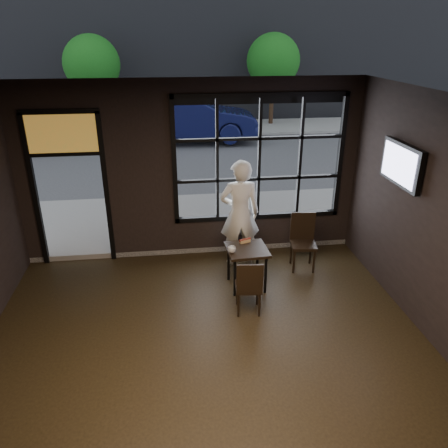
{
  "coord_description": "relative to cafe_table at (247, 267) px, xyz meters",
  "views": [
    {
      "loc": [
        -0.4,
        -3.9,
        3.86
      ],
      "look_at": [
        0.4,
        2.2,
        1.15
      ],
      "focal_mm": 35.0,
      "sensor_mm": 36.0,
      "label": 1
    }
  ],
  "objects": [
    {
      "name": "tv",
      "position": [
        2.16,
        -0.41,
        1.77
      ],
      "size": [
        0.12,
        1.04,
        0.61
      ],
      "primitive_type": "cube",
      "color": "black",
      "rests_on": "wall_right"
    },
    {
      "name": "cafe_table",
      "position": [
        0.0,
        0.0,
        0.0
      ],
      "size": [
        0.68,
        0.68,
        0.7
      ],
      "primitive_type": "cube",
      "rotation": [
        0.0,
        0.0,
        0.06
      ],
      "color": "black",
      "rests_on": "floor"
    },
    {
      "name": "cup",
      "position": [
        -0.26,
        -0.1,
        0.39
      ],
      "size": [
        0.16,
        0.16,
        0.1
      ],
      "primitive_type": "imported",
      "rotation": [
        0.0,
        0.0,
        0.36
      ],
      "color": "silver",
      "rests_on": "cafe_table"
    },
    {
      "name": "floor",
      "position": [
        -0.77,
        -2.22,
        -0.36
      ],
      "size": [
        6.0,
        7.0,
        0.02
      ],
      "primitive_type": "cube",
      "color": "black",
      "rests_on": "ground"
    },
    {
      "name": "maroon_car",
      "position": [
        -6.69,
        9.76,
        0.52
      ],
      "size": [
        4.65,
        2.14,
        1.54
      ],
      "primitive_type": "imported",
      "rotation": [
        0.0,
        0.0,
        1.64
      ],
      "color": "#3C1813",
      "rests_on": "street_asphalt"
    },
    {
      "name": "hotdog",
      "position": [
        0.0,
        0.22,
        0.37
      ],
      "size": [
        0.22,
        0.14,
        0.06
      ],
      "primitive_type": null,
      "rotation": [
        0.0,
        0.0,
        0.32
      ],
      "color": "tan",
      "rests_on": "cafe_table"
    },
    {
      "name": "chair_near",
      "position": [
        -0.1,
        -0.69,
        0.09
      ],
      "size": [
        0.42,
        0.42,
        0.88
      ],
      "primitive_type": "cube",
      "rotation": [
        0.0,
        0.0,
        3.04
      ],
      "color": "black",
      "rests_on": "floor"
    },
    {
      "name": "chair_window",
      "position": [
        1.09,
        0.46,
        0.15
      ],
      "size": [
        0.48,
        0.48,
        0.99
      ],
      "primitive_type": "cube",
      "rotation": [
        0.0,
        0.0,
        -0.13
      ],
      "color": "black",
      "rests_on": "floor"
    },
    {
      "name": "street_asphalt",
      "position": [
        -0.77,
        21.78,
        -0.37
      ],
      "size": [
        60.0,
        41.0,
        0.04
      ],
      "primitive_type": "cube",
      "color": "#545456",
      "rests_on": "ground"
    },
    {
      "name": "tree_left",
      "position": [
        -4.01,
        12.88,
        2.34
      ],
      "size": [
        2.24,
        2.24,
        3.82
      ],
      "color": "#332114",
      "rests_on": "street_asphalt"
    },
    {
      "name": "stained_transom",
      "position": [
        -2.87,
        1.28,
        2.0
      ],
      "size": [
        1.2,
        0.06,
        0.7
      ],
      "primitive_type": "cube",
      "color": "orange",
      "rests_on": "ground"
    },
    {
      "name": "navy_car",
      "position": [
        -0.29,
        10.33,
        0.57
      ],
      "size": [
        5.08,
        1.99,
        1.65
      ],
      "primitive_type": "imported",
      "rotation": [
        0.0,
        0.0,
        1.52
      ],
      "color": "#0D113B",
      "rests_on": "street_asphalt"
    },
    {
      "name": "man",
      "position": [
        0.01,
        0.79,
        0.62
      ],
      "size": [
        0.71,
        0.47,
        1.94
      ],
      "primitive_type": "imported",
      "rotation": [
        0.0,
        0.0,
        3.14
      ],
      "color": "silver",
      "rests_on": "floor"
    },
    {
      "name": "ceiling",
      "position": [
        -0.77,
        -2.22,
        2.86
      ],
      "size": [
        6.0,
        7.0,
        0.02
      ],
      "primitive_type": "cube",
      "color": "black",
      "rests_on": "ground"
    },
    {
      "name": "window_frame",
      "position": [
        0.43,
        1.28,
        1.45
      ],
      "size": [
        3.06,
        0.12,
        2.28
      ],
      "primitive_type": "cube",
      "color": "black",
      "rests_on": "ground"
    },
    {
      "name": "tree_right",
      "position": [
        3.48,
        13.25,
        2.38
      ],
      "size": [
        2.27,
        2.27,
        3.87
      ],
      "color": "#332114",
      "rests_on": "street_asphalt"
    }
  ]
}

